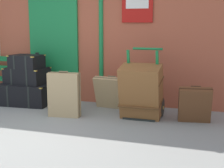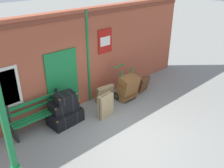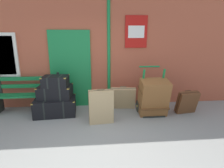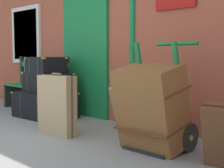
# 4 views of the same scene
# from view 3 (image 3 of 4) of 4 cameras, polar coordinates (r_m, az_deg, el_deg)

# --- Properties ---
(ground_plane) EXTENTS (60.00, 60.00, 0.00)m
(ground_plane) POSITION_cam_3_polar(r_m,az_deg,el_deg) (3.32, -6.71, -21.56)
(ground_plane) COLOR gray
(brick_facade) EXTENTS (10.40, 0.35, 3.20)m
(brick_facade) POSITION_cam_3_polar(r_m,az_deg,el_deg) (5.29, -6.87, 10.67)
(brick_facade) COLOR #AD5138
(brick_facade) RESTS_ON ground
(platform_bench) EXTENTS (1.60, 0.43, 1.01)m
(platform_bench) POSITION_cam_3_polar(r_m,az_deg,el_deg) (5.37, -24.10, -3.02)
(platform_bench) COLOR #197A3D
(platform_bench) RESTS_ON ground
(steamer_trunk_base) EXTENTS (1.05, 0.72, 0.43)m
(steamer_trunk_base) POSITION_cam_3_polar(r_m,az_deg,el_deg) (4.97, -16.93, -6.58)
(steamer_trunk_base) COLOR black
(steamer_trunk_base) RESTS_ON ground
(steamer_trunk_middle) EXTENTS (0.84, 0.60, 0.33)m
(steamer_trunk_middle) POSITION_cam_3_polar(r_m,az_deg,el_deg) (4.90, -16.96, -2.31)
(steamer_trunk_middle) COLOR black
(steamer_trunk_middle) RESTS_ON steamer_trunk_base
(steamer_trunk_top) EXTENTS (0.64, 0.49, 0.27)m
(steamer_trunk_top) POSITION_cam_3_polar(r_m,az_deg,el_deg) (4.76, -16.91, 0.83)
(steamer_trunk_top) COLOR black
(steamer_trunk_top) RESTS_ON steamer_trunk_middle
(porters_trolley) EXTENTS (0.71, 0.65, 1.19)m
(porters_trolley) POSITION_cam_3_polar(r_m,az_deg,el_deg) (4.95, 11.83, -5.59)
(porters_trolley) COLOR black
(porters_trolley) RESTS_ON ground
(large_brown_trunk) EXTENTS (0.70, 0.61, 0.95)m
(large_brown_trunk) POSITION_cam_3_polar(r_m,az_deg,el_deg) (4.72, 12.58, -4.00)
(large_brown_trunk) COLOR brown
(large_brown_trunk) RESTS_ON ground
(suitcase_oxblood) EXTENTS (0.56, 0.39, 0.61)m
(suitcase_oxblood) POSITION_cam_3_polar(r_m,az_deg,el_deg) (5.14, 22.00, -5.23)
(suitcase_oxblood) COLOR brown
(suitcase_oxblood) RESTS_ON ground
(suitcase_olive) EXTENTS (0.57, 0.24, 0.81)m
(suitcase_olive) POSITION_cam_3_polar(r_m,az_deg,el_deg) (4.26, -3.36, -6.99)
(suitcase_olive) COLOR tan
(suitcase_olive) RESTS_ON ground
(suitcase_caramel) EXTENTS (0.69, 0.37, 0.64)m
(suitcase_caramel) POSITION_cam_3_polar(r_m,az_deg,el_deg) (5.06, 3.40, -4.36)
(suitcase_caramel) COLOR tan
(suitcase_caramel) RESTS_ON ground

